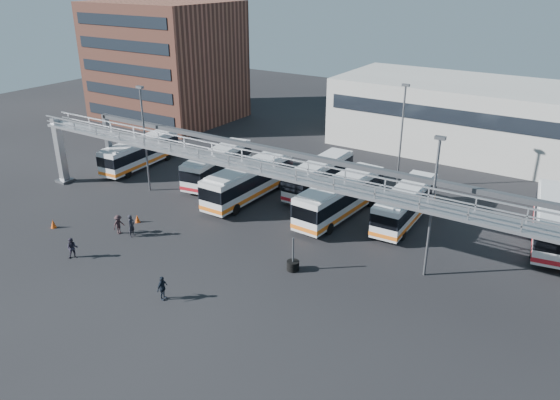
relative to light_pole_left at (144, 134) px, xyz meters
The scene contains 21 objects.
ground 18.78m from the light_pole_left, 26.57° to the right, with size 140.00×140.00×0.00m, color black.
gantry 16.14m from the light_pole_left, ahead, with size 51.40×5.15×7.10m.
apartment_building 28.52m from the light_pole_left, 129.29° to the left, with size 18.00×15.00×16.00m, color brown.
warehouse 41.07m from the light_pole_left, 46.97° to the left, with size 42.00×14.00×8.00m, color #9E9E99.
light_pole_left is the anchor object (origin of this frame).
light_pole_mid 28.02m from the light_pole_left, ahead, with size 0.70×0.35×10.21m.
light_pole_back 24.41m from the light_pole_left, 34.99° to the left, with size 0.70×0.35×10.21m.
bus_0 8.21m from the light_pole_left, 142.41° to the left, with size 3.17×10.38×3.11m.
bus_2 8.07m from the light_pole_left, 56.76° to the left, with size 3.89×10.57×3.14m.
bus_3 10.77m from the light_pole_left, 20.77° to the left, with size 2.76×11.24×3.40m.
bus_4 17.01m from the light_pole_left, 32.26° to the left, with size 2.37×10.07×3.06m.
bus_5 19.34m from the light_pole_left, 14.19° to the left, with size 3.36×11.31×3.39m.
bus_6 24.80m from the light_pole_left, 15.72° to the left, with size 2.66×10.28×3.10m.
bus_8 36.06m from the light_pole_left, 15.34° to the left, with size 4.19×11.41×3.39m.
pedestrian_a 11.05m from the light_pole_left, 52.85° to the right, with size 0.68×0.45×1.87m, color black.
pedestrian_b 14.68m from the light_pole_left, 68.68° to the right, with size 0.80×0.62×1.65m, color #292432.
pedestrian_c 10.67m from the light_pole_left, 59.72° to the right, with size 1.06×0.61×1.64m, color #2C1D20.
pedestrian_d 20.35m from the light_pole_left, 42.35° to the right, with size 0.99×0.41×1.70m, color black.
cone_left 11.75m from the light_pole_left, 93.85° to the right, with size 0.47×0.47×0.75m, color #D0440B.
cone_right 9.09m from the light_pole_left, 53.01° to the right, with size 0.43×0.43×0.68m, color #D0440B.
tire_stack 21.23m from the light_pole_left, 15.46° to the right, with size 0.91×0.91×2.59m.
Camera 1 is at (21.56, -26.74, 20.11)m, focal length 35.00 mm.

